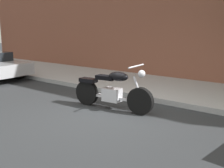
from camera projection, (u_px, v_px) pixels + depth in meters
The scene contains 3 objects.
ground_plane at pixel (108, 115), 6.28m from camera, with size 60.00×60.00×0.00m, color #303335.
sidewalk at pixel (170, 89), 8.66m from camera, with size 24.92×3.10×0.14m, color #B2B2B2.
motorcycle at pixel (112, 91), 6.64m from camera, with size 2.17×0.70×1.13m.
Camera 1 is at (3.81, -4.65, 1.96)m, focal length 43.92 mm.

